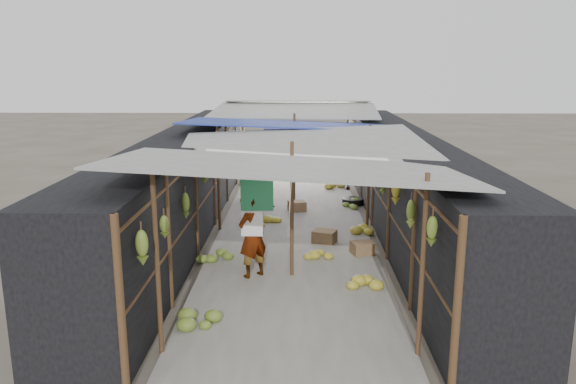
# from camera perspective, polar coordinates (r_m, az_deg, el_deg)

# --- Properties ---
(ground) EXTENTS (80.00, 80.00, 0.00)m
(ground) POSITION_cam_1_polar(r_m,az_deg,el_deg) (8.21, 0.13, -16.11)
(ground) COLOR #6B6356
(ground) RESTS_ON ground
(aisle_slab) EXTENTS (3.60, 16.00, 0.02)m
(aisle_slab) POSITION_cam_1_polar(r_m,az_deg,el_deg) (14.25, 0.55, -3.32)
(aisle_slab) COLOR #9E998E
(aisle_slab) RESTS_ON ground
(stall_left) EXTENTS (1.40, 15.00, 2.30)m
(stall_left) POSITION_cam_1_polar(r_m,az_deg,el_deg) (14.25, -10.36, 1.20)
(stall_left) COLOR black
(stall_left) RESTS_ON ground
(stall_right) EXTENTS (1.40, 15.00, 2.30)m
(stall_right) POSITION_cam_1_polar(r_m,az_deg,el_deg) (14.21, 11.52, 1.11)
(stall_right) COLOR black
(stall_right) RESTS_ON ground
(crate_near) EXTENTS (0.61, 0.55, 0.30)m
(crate_near) POSITION_cam_1_polar(r_m,az_deg,el_deg) (12.80, 3.73, -4.57)
(crate_near) COLOR olive
(crate_near) RESTS_ON ground
(crate_mid) EXTENTS (0.55, 0.49, 0.28)m
(crate_mid) POSITION_cam_1_polar(r_m,az_deg,el_deg) (12.14, 7.60, -5.69)
(crate_mid) COLOR olive
(crate_mid) RESTS_ON ground
(crate_back) EXTENTS (0.54, 0.48, 0.29)m
(crate_back) POSITION_cam_1_polar(r_m,az_deg,el_deg) (15.48, 0.92, -1.48)
(crate_back) COLOR olive
(crate_back) RESTS_ON ground
(black_basin) EXTENTS (0.61, 0.61, 0.18)m
(black_basin) POSITION_cam_1_polar(r_m,az_deg,el_deg) (16.37, 6.58, -0.97)
(black_basin) COLOR black
(black_basin) RESTS_ON ground
(vendor_elderly) EXTENTS (0.71, 0.68, 1.64)m
(vendor_elderly) POSITION_cam_1_polar(r_m,az_deg,el_deg) (10.61, -3.62, -4.49)
(vendor_elderly) COLOR silver
(vendor_elderly) RESTS_ON ground
(shopper_blue) EXTENTS (0.95, 0.79, 1.78)m
(shopper_blue) POSITION_cam_1_polar(r_m,az_deg,el_deg) (15.76, -2.25, 1.54)
(shopper_blue) COLOR #2134A7
(shopper_blue) RESTS_ON ground
(vendor_seated) EXTENTS (0.53, 0.62, 0.84)m
(vendor_seated) POSITION_cam_1_polar(r_m,az_deg,el_deg) (18.14, 6.05, 1.47)
(vendor_seated) COLOR #524D47
(vendor_seated) RESTS_ON ground
(market_canopy) EXTENTS (5.62, 15.20, 2.77)m
(market_canopy) POSITION_cam_1_polar(r_m,az_deg,el_deg) (14.11, 0.69, 6.45)
(market_canopy) COLOR brown
(market_canopy) RESTS_ON ground
(hanging_bananas) EXTENTS (3.94, 13.78, 0.86)m
(hanging_bananas) POSITION_cam_1_polar(r_m,az_deg,el_deg) (13.80, 0.83, 3.22)
(hanging_bananas) COLOR olive
(hanging_bananas) RESTS_ON ground
(floor_bananas) EXTENTS (3.98, 11.13, 0.34)m
(floor_bananas) POSITION_cam_1_polar(r_m,az_deg,el_deg) (14.33, 0.56, -2.63)
(floor_bananas) COLOR olive
(floor_bananas) RESTS_ON ground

